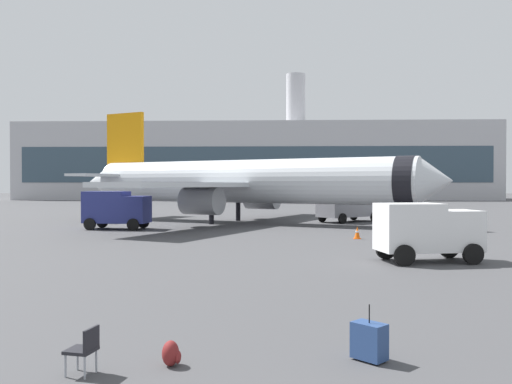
# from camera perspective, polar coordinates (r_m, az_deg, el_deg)

# --- Properties ---
(airplane_at_gate) EXTENTS (33.84, 31.10, 10.50)m
(airplane_at_gate) POSITION_cam_1_polar(r_m,az_deg,el_deg) (47.63, -1.42, 1.09)
(airplane_at_gate) COLOR silver
(airplane_at_gate) RESTS_ON ground
(service_truck) EXTENTS (4.97, 2.88, 2.90)m
(service_truck) POSITION_cam_1_polar(r_m,az_deg,el_deg) (42.53, -14.58, -1.67)
(service_truck) COLOR navy
(service_truck) RESTS_ON ground
(fuel_truck) EXTENTS (6.15, 5.68, 3.20)m
(fuel_truck) POSITION_cam_1_polar(r_m,az_deg,el_deg) (49.80, 9.69, -1.10)
(fuel_truck) COLOR gray
(fuel_truck) RESTS_ON ground
(cargo_van) EXTENTS (4.68, 2.98, 2.60)m
(cargo_van) POSITION_cam_1_polar(r_m,az_deg,el_deg) (25.01, 17.61, -3.77)
(cargo_van) COLOR white
(cargo_van) RESTS_ON ground
(safety_cone_near) EXTENTS (0.44, 0.44, 0.80)m
(safety_cone_near) POSITION_cam_1_polar(r_m,az_deg,el_deg) (34.55, 10.67, -4.24)
(safety_cone_near) COLOR #F2590C
(safety_cone_near) RESTS_ON ground
(safety_cone_mid) EXTENTS (0.44, 0.44, 0.69)m
(safety_cone_mid) POSITION_cam_1_polar(r_m,az_deg,el_deg) (37.77, 20.96, -3.94)
(safety_cone_mid) COLOR #F2590C
(safety_cone_mid) RESTS_ON ground
(safety_cone_far) EXTENTS (0.44, 0.44, 0.61)m
(safety_cone_far) POSITION_cam_1_polar(r_m,az_deg,el_deg) (31.13, 20.76, -5.01)
(safety_cone_far) COLOR #F2590C
(safety_cone_far) RESTS_ON ground
(rolling_suitcase) EXTENTS (0.74, 0.73, 1.10)m
(rolling_suitcase) POSITION_cam_1_polar(r_m,az_deg,el_deg) (11.07, 11.90, -15.16)
(rolling_suitcase) COLOR navy
(rolling_suitcase) RESTS_ON ground
(traveller_backpack) EXTENTS (0.36, 0.40, 0.48)m
(traveller_backpack) POSITION_cam_1_polar(r_m,az_deg,el_deg) (10.73, -8.95, -16.56)
(traveller_backpack) COLOR maroon
(traveller_backpack) RESTS_ON ground
(gate_chair) EXTENTS (0.57, 0.57, 0.86)m
(gate_chair) POSITION_cam_1_polar(r_m,az_deg,el_deg) (10.54, -17.68, -15.41)
(gate_chair) COLOR black
(gate_chair) RESTS_ON ground
(terminal_building) EXTENTS (105.29, 23.01, 28.99)m
(terminal_building) POSITION_cam_1_polar(r_m,az_deg,el_deg) (125.57, 0.00, 3.17)
(terminal_building) COLOR #B2B2B7
(terminal_building) RESTS_ON ground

